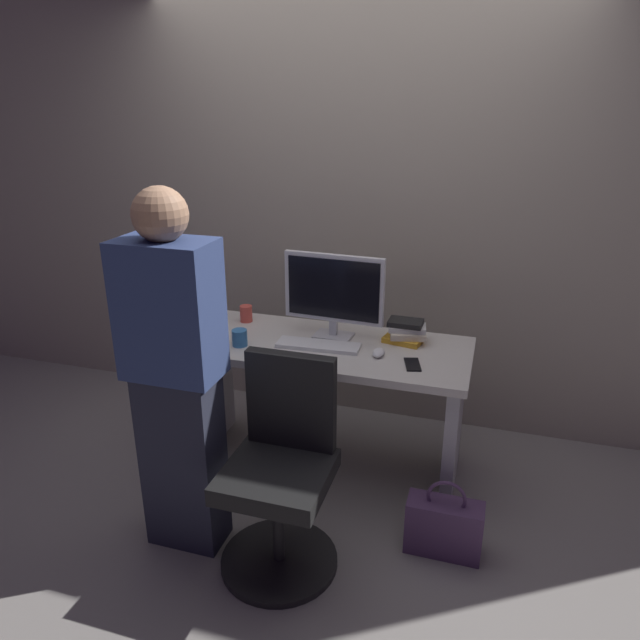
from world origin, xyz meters
The scene contains 13 objects.
ground_plane centered at (0.00, 0.00, 0.00)m, with size 9.00×9.00×0.00m, color gray.
wall_back centered at (0.00, 0.74, 1.50)m, with size 6.40×0.10×3.00m, color #9E9384.
desk centered at (0.00, 0.00, 0.52)m, with size 1.53×0.65×0.75m.
office_chair centered at (0.03, -0.72, 0.43)m, with size 0.52×0.52×0.94m.
person_at_desk centered at (-0.43, -0.74, 0.84)m, with size 0.40×0.24×1.64m.
monitor centered at (0.03, 0.10, 1.00)m, with size 0.54×0.15×0.46m.
keyboard centered at (-0.01, -0.05, 0.76)m, with size 0.43×0.13×0.02m, color white.
mouse centered at (0.31, -0.07, 0.76)m, with size 0.06×0.10×0.03m, color white.
cup_near_keyboard centered at (-0.40, -0.15, 0.79)m, with size 0.08×0.08×0.09m, color #3372B2.
cup_by_monitor centered at (-0.52, 0.19, 0.79)m, with size 0.07×0.07×0.09m, color #D84C3F.
book_stack centered at (0.41, 0.16, 0.80)m, with size 0.23×0.18×0.12m.
cell_phone centered at (0.49, -0.13, 0.75)m, with size 0.07×0.14×0.01m, color black.
handbag centered at (0.72, -0.49, 0.14)m, with size 0.34×0.14×0.38m.
Camera 1 is at (0.82, -2.70, 1.94)m, focal length 32.83 mm.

